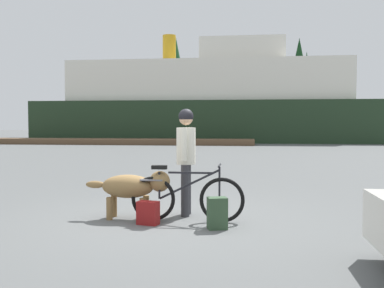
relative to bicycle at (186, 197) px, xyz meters
name	(u,v)px	position (x,y,z in m)	size (l,w,h in m)	color
ground_plane	(170,220)	(-0.28, 0.10, -0.38)	(160.00, 160.00, 0.00)	#595B5B
bicycle	(186,197)	(0.00, 0.00, 0.00)	(1.80, 0.44, 0.91)	black
person_cyclist	(186,151)	(-0.07, 0.47, 0.70)	(0.32, 0.53, 1.79)	#333338
dog	(133,187)	(-0.88, 0.10, 0.14)	(1.40, 0.44, 0.78)	olive
backpack	(217,213)	(0.52, -0.43, -0.15)	(0.28, 0.20, 0.47)	#334C33
handbag_pannier	(148,213)	(-0.55, -0.27, -0.21)	(0.32, 0.18, 0.36)	maroon
dock_pier	(120,142)	(-8.09, 23.97, -0.18)	(19.02, 2.26, 0.40)	brown
ferry_boat	(210,104)	(-2.17, 30.18, 2.73)	(27.61, 8.12, 8.83)	#1E331E
sailboat_moored	(261,136)	(1.98, 28.30, 0.10)	(7.83, 2.19, 7.59)	navy
pine_tree_far_left	(175,73)	(-8.26, 49.55, 7.49)	(3.91, 3.91, 12.80)	#4C331E
pine_tree_center	(272,73)	(3.99, 51.47, 7.54)	(4.20, 4.20, 12.48)	#4C331E
pine_tree_far_right	(299,75)	(7.29, 50.44, 7.06)	(3.82, 3.82, 12.09)	#4C331E
pine_tree_mid_back	(306,85)	(8.95, 56.32, 6.39)	(2.98, 2.98, 11.26)	#4C331E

